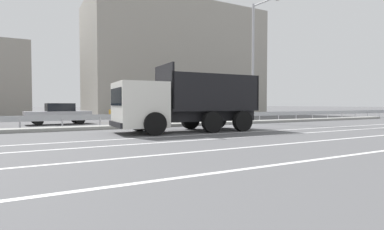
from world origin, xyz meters
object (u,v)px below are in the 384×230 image
(dump_truck, at_px, (171,107))
(parked_car_3, at_px, (59,114))
(parked_car_4, at_px, (137,113))
(street_lamp_1, at_px, (255,57))
(median_road_sign, at_px, (221,107))

(dump_truck, relative_size, parked_car_3, 1.73)
(parked_car_4, bearing_deg, street_lamp_1, 51.95)
(dump_truck, bearing_deg, street_lamp_1, -65.24)
(parked_car_4, bearing_deg, dump_truck, -8.90)
(dump_truck, xyz_separation_m, street_lamp_1, (8.26, 3.37, 3.57))
(dump_truck, height_order, parked_car_4, dump_truck)
(median_road_sign, xyz_separation_m, street_lamp_1, (2.77, -0.19, 3.63))
(street_lamp_1, height_order, parked_car_4, street_lamp_1)
(street_lamp_1, bearing_deg, parked_car_3, 155.88)
(street_lamp_1, relative_size, parked_car_3, 2.01)
(median_road_sign, distance_m, parked_car_3, 11.28)
(dump_truck, xyz_separation_m, median_road_sign, (5.49, 3.56, -0.06))
(street_lamp_1, xyz_separation_m, parked_car_4, (-7.13, 5.29, -4.08))
(street_lamp_1, bearing_deg, parked_car_4, 143.44)
(parked_car_4, bearing_deg, median_road_sign, 39.05)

